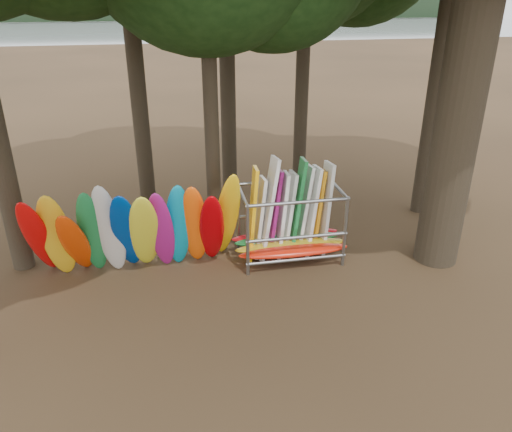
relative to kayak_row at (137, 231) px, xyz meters
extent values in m
plane|color=#47331E|center=(3.00, -1.48, -1.26)|extent=(120.00, 120.00, 0.00)
plane|color=gray|center=(3.00, 58.52, -1.26)|extent=(160.00, 160.00, 0.00)
cube|color=black|center=(3.00, 108.52, 0.74)|extent=(160.00, 4.00, 4.00)
cylinder|color=black|center=(0.18, 4.15, 4.79)|extent=(0.50, 0.50, 12.10)
cylinder|color=black|center=(3.10, 5.62, 4.98)|extent=(0.53, 0.53, 12.47)
cylinder|color=black|center=(5.50, 4.90, 3.95)|extent=(0.45, 0.45, 10.41)
cylinder|color=black|center=(2.10, 1.56, 3.61)|extent=(0.39, 0.39, 9.74)
cylinder|color=black|center=(8.95, 2.46, 5.17)|extent=(0.46, 0.46, 12.86)
cylinder|color=black|center=(7.87, -0.64, 5.02)|extent=(1.12, 1.12, 12.56)
ellipsoid|color=red|center=(-2.33, 0.09, 0.00)|extent=(0.72, 1.75, 2.65)
ellipsoid|color=gold|center=(-1.91, 0.06, 0.00)|extent=(0.77, 1.08, 2.59)
ellipsoid|color=red|center=(-1.50, -0.03, -0.18)|extent=(0.78, 1.77, 2.33)
ellipsoid|color=#196F36|center=(-1.08, 0.03, 0.02)|extent=(0.65, 1.26, 2.66)
ellipsoid|color=beige|center=(-0.66, -0.04, 0.10)|extent=(0.82, 1.22, 2.79)
ellipsoid|color=navy|center=(-0.24, -0.09, 0.02)|extent=(0.77, 1.70, 2.68)
ellipsoid|color=yellow|center=(0.17, -0.13, 0.00)|extent=(0.85, 1.74, 2.65)
ellipsoid|color=#94166E|center=(0.59, -0.08, -0.02)|extent=(0.77, 1.35, 2.58)
ellipsoid|color=#057FA0|center=(1.01, 0.07, 0.01)|extent=(0.75, 1.18, 2.63)
ellipsoid|color=#F9530A|center=(1.43, 0.07, -0.01)|extent=(0.82, 1.34, 2.62)
ellipsoid|color=#B10006|center=(1.84, -0.09, -0.07)|extent=(0.72, 1.66, 2.52)
ellipsoid|color=yellow|center=(2.26, 0.13, 0.15)|extent=(0.83, 1.76, 2.93)
ellipsoid|color=red|center=(3.97, -0.25, -0.84)|extent=(2.98, 0.55, 0.24)
ellipsoid|color=#B39117|center=(3.97, 0.06, -0.84)|extent=(3.07, 0.55, 0.24)
ellipsoid|color=#176A2D|center=(3.97, 0.46, -0.84)|extent=(2.98, 0.55, 0.24)
ellipsoid|color=red|center=(3.97, 0.70, -0.84)|extent=(3.08, 0.55, 0.24)
cube|color=#FCB30D|center=(2.97, 0.36, 0.02)|extent=(0.35, 0.77, 2.58)
cube|color=silver|center=(3.17, 0.50, -0.15)|extent=(0.40, 0.77, 2.25)
cube|color=silver|center=(3.37, 0.32, 0.16)|extent=(0.62, 0.84, 2.83)
cube|color=#8F1768|center=(3.57, 0.53, -0.05)|extent=(0.47, 0.78, 2.44)
cube|color=white|center=(3.77, 0.35, -0.08)|extent=(0.37, 0.75, 2.40)
cube|color=white|center=(3.97, 0.50, -0.10)|extent=(0.44, 0.78, 2.35)
cube|color=#1B7A37|center=(4.18, 0.36, 0.10)|extent=(0.49, 0.77, 2.74)
cube|color=white|center=(4.38, 0.48, -0.01)|extent=(0.52, 0.80, 2.51)
cube|color=white|center=(4.58, 0.34, -0.02)|extent=(0.45, 0.78, 2.50)
cube|color=orange|center=(4.78, 0.55, -0.09)|extent=(0.42, 0.79, 2.36)
cube|color=silver|center=(4.98, 0.38, 0.02)|extent=(0.35, 0.80, 2.58)
camera|label=1|loc=(0.81, -11.43, 5.52)|focal=35.00mm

